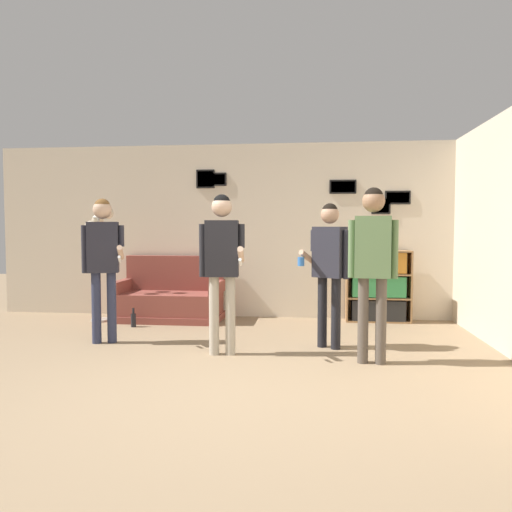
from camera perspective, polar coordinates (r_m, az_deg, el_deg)
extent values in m
plane|color=#937A5B|center=(4.43, -5.45, -15.22)|extent=(20.00, 20.00, 0.00)
cube|color=beige|center=(7.81, 0.02, 2.88)|extent=(8.36, 0.06, 2.70)
cube|color=black|center=(7.80, 14.10, 5.52)|extent=(0.28, 0.02, 0.23)
cube|color=gray|center=(7.79, 14.10, 5.52)|extent=(0.24, 0.01, 0.19)
cube|color=black|center=(7.84, 15.90, 6.45)|extent=(0.37, 0.02, 0.20)
cube|color=#B2B2BC|center=(7.84, 15.91, 6.45)|extent=(0.33, 0.01, 0.16)
cube|color=black|center=(7.90, -4.43, 8.73)|extent=(0.28, 0.02, 0.20)
cube|color=beige|center=(7.89, -4.44, 8.74)|extent=(0.24, 0.01, 0.16)
cube|color=black|center=(7.94, -5.80, 8.76)|extent=(0.29, 0.02, 0.29)
cube|color=beige|center=(7.93, -5.81, 8.76)|extent=(0.25, 0.01, 0.24)
cube|color=black|center=(7.76, 9.90, 7.80)|extent=(0.40, 0.02, 0.21)
cube|color=gray|center=(7.76, 9.90, 7.80)|extent=(0.36, 0.01, 0.17)
cube|color=beige|center=(6.30, 26.32, 2.45)|extent=(0.06, 6.03, 2.70)
cube|color=brown|center=(7.72, -9.87, -6.87)|extent=(1.59, 0.80, 0.10)
cube|color=brown|center=(7.69, -9.89, -5.33)|extent=(1.53, 0.74, 0.32)
cube|color=brown|center=(7.95, -9.25, -1.92)|extent=(1.53, 0.14, 0.54)
cube|color=brown|center=(7.89, -15.05, -3.34)|extent=(0.12, 0.74, 0.18)
cube|color=brown|center=(7.48, -4.47, -3.60)|extent=(0.12, 0.74, 0.18)
cube|color=olive|center=(7.61, 10.32, -3.35)|extent=(0.02, 0.30, 1.07)
cube|color=olive|center=(7.73, 17.20, -3.34)|extent=(0.02, 0.30, 1.07)
cube|color=olive|center=(7.80, 13.65, -3.23)|extent=(0.95, 0.01, 1.07)
cube|color=olive|center=(7.73, 13.73, -7.19)|extent=(0.90, 0.30, 0.02)
cube|color=olive|center=(7.62, 13.84, 0.54)|extent=(0.90, 0.30, 0.02)
cube|color=olive|center=(7.68, 13.77, -4.67)|extent=(0.90, 0.30, 0.02)
cube|color=olive|center=(7.64, 13.80, -2.03)|extent=(0.90, 0.30, 0.02)
cube|color=black|center=(7.70, 13.76, -6.01)|extent=(0.78, 0.26, 0.30)
cube|color=#338447|center=(7.65, 13.80, -3.39)|extent=(0.78, 0.26, 0.30)
cube|color=#B77023|center=(7.62, 13.83, -0.73)|extent=(0.78, 0.26, 0.30)
cylinder|color=#ADA89E|center=(7.91, -17.35, -6.98)|extent=(0.28, 0.28, 0.03)
cylinder|color=#ADA89E|center=(7.81, -17.45, -0.92)|extent=(0.03, 0.03, 1.65)
cylinder|color=#ADA89E|center=(7.77, -17.08, 4.93)|extent=(0.02, 0.16, 0.02)
sphere|color=beige|center=(7.74, -16.60, 4.72)|extent=(0.18, 0.18, 0.18)
cylinder|color=#ADA89E|center=(7.86, -17.59, 4.17)|extent=(0.15, 0.09, 0.02)
sphere|color=beige|center=(7.93, -17.64, 3.94)|extent=(0.18, 0.18, 0.18)
cylinder|color=#ADA89E|center=(7.75, -17.95, 3.44)|extent=(0.15, 0.09, 0.02)
sphere|color=beige|center=(7.71, -18.36, 3.21)|extent=(0.18, 0.18, 0.18)
cylinder|color=#2D334C|center=(6.37, -17.78, -5.67)|extent=(0.11, 0.11, 0.86)
cylinder|color=#2D334C|center=(6.35, -16.16, -5.67)|extent=(0.11, 0.11, 0.86)
cube|color=#282833|center=(6.29, -17.09, 0.97)|extent=(0.40, 0.30, 0.61)
sphere|color=#D1A889|center=(6.29, -17.16, 5.09)|extent=(0.22, 0.22, 0.22)
sphere|color=brown|center=(6.29, -17.16, 5.44)|extent=(0.19, 0.19, 0.19)
cylinder|color=#282833|center=(6.26, -15.15, 2.23)|extent=(0.07, 0.07, 0.26)
cylinder|color=#D1A889|center=(6.13, -15.23, 0.38)|extent=(0.15, 0.32, 0.19)
cylinder|color=white|center=(5.99, -15.32, -0.33)|extent=(0.07, 0.14, 0.09)
cylinder|color=#282833|center=(6.32, -19.02, 0.74)|extent=(0.07, 0.07, 0.57)
cylinder|color=#B7AD99|center=(5.55, -4.82, -6.80)|extent=(0.11, 0.11, 0.87)
cylinder|color=#B7AD99|center=(5.54, -2.95, -6.82)|extent=(0.11, 0.11, 0.87)
cube|color=#232328|center=(5.46, -3.92, 0.87)|extent=(0.38, 0.23, 0.61)
sphere|color=#D1A889|center=(5.46, -3.93, 5.65)|extent=(0.22, 0.22, 0.22)
sphere|color=black|center=(5.47, -3.94, 6.06)|extent=(0.19, 0.19, 0.19)
cylinder|color=#232328|center=(5.45, -1.66, 2.31)|extent=(0.07, 0.07, 0.26)
cylinder|color=#D1A889|center=(5.31, -1.73, 0.15)|extent=(0.09, 0.32, 0.19)
cylinder|color=white|center=(5.17, -1.81, -0.68)|extent=(0.05, 0.14, 0.09)
cylinder|color=#232328|center=(5.49, -6.15, 0.64)|extent=(0.07, 0.07, 0.58)
cylinder|color=black|center=(5.94, 7.58, -6.35)|extent=(0.11, 0.11, 0.83)
cylinder|color=black|center=(5.85, 9.12, -6.51)|extent=(0.11, 0.11, 0.83)
cube|color=#282833|center=(5.82, 8.40, 0.45)|extent=(0.41, 0.36, 0.59)
sphere|color=tan|center=(5.81, 8.44, 4.73)|extent=(0.21, 0.21, 0.21)
sphere|color=black|center=(5.81, 8.44, 5.10)|extent=(0.18, 0.18, 0.18)
cylinder|color=#282833|center=(5.72, 10.29, 0.15)|extent=(0.07, 0.07, 0.55)
cylinder|color=#282833|center=(5.92, 6.59, 1.76)|extent=(0.07, 0.07, 0.25)
cylinder|color=tan|center=(5.81, 5.89, -0.12)|extent=(0.21, 0.29, 0.19)
cylinder|color=blue|center=(5.70, 5.16, -0.63)|extent=(0.08, 0.08, 0.10)
cylinder|color=brown|center=(5.31, 12.14, -7.20)|extent=(0.11, 0.11, 0.89)
cylinder|color=brown|center=(5.31, 14.09, -7.23)|extent=(0.11, 0.11, 0.89)
cube|color=#5B7A4C|center=(5.22, 13.22, 1.01)|extent=(0.38, 0.25, 0.63)
sphere|color=#997051|center=(5.23, 13.29, 6.14)|extent=(0.23, 0.23, 0.23)
sphere|color=black|center=(5.23, 13.29, 6.58)|extent=(0.20, 0.20, 0.20)
cylinder|color=#5B7A4C|center=(5.23, 15.58, 0.75)|extent=(0.07, 0.07, 0.59)
cylinder|color=#5B7A4C|center=(5.23, 10.86, 0.81)|extent=(0.07, 0.07, 0.59)
cylinder|color=black|center=(7.31, -13.83, -7.15)|extent=(0.07, 0.07, 0.19)
cylinder|color=black|center=(7.29, -13.85, -6.10)|extent=(0.03, 0.03, 0.08)
cylinder|color=red|center=(7.61, 13.78, 1.05)|extent=(0.07, 0.07, 0.11)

